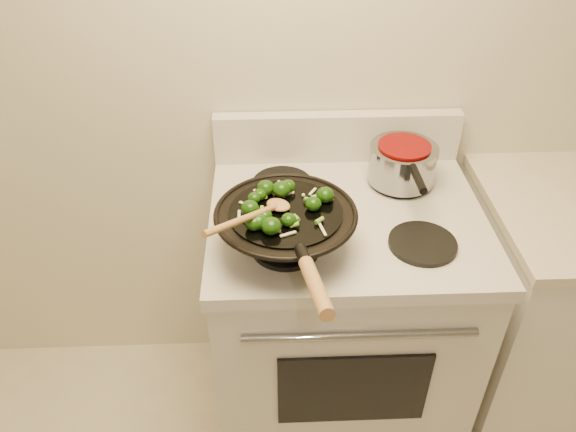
{
  "coord_description": "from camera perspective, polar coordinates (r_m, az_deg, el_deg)",
  "views": [
    {
      "loc": [
        -0.46,
        -0.1,
        1.87
      ],
      "look_at": [
        -0.42,
        1.03,
        1.02
      ],
      "focal_mm": 35.0,
      "sensor_mm": 36.0,
      "label": 1
    }
  ],
  "objects": [
    {
      "name": "wok",
      "position": [
        1.42,
        -0.19,
        -1.2
      ],
      "size": [
        0.36,
        0.6,
        0.19
      ],
      "color": "black",
      "rests_on": "stove"
    },
    {
      "name": "wooden_spoon",
      "position": [
        1.34,
        -2.95,
        0.34
      ],
      "size": [
        0.21,
        0.25,
        0.09
      ],
      "color": "#A77742",
      "rests_on": "wok"
    },
    {
      "name": "saucepan",
      "position": [
        1.71,
        11.56,
        5.32
      ],
      "size": [
        0.2,
        0.32,
        0.12
      ],
      "color": "gray",
      "rests_on": "stove"
    },
    {
      "name": "stirfry",
      "position": [
        1.38,
        -1.18,
        1.08
      ],
      "size": [
        0.24,
        0.24,
        0.04
      ],
      "color": "#133808",
      "rests_on": "wok"
    },
    {
      "name": "counter_unit",
      "position": [
        2.19,
        27.22,
        -8.56
      ],
      "size": [
        0.77,
        0.62,
        0.91
      ],
      "color": "white",
      "rests_on": "ground"
    },
    {
      "name": "stove",
      "position": [
        1.9,
        5.15,
        -10.56
      ],
      "size": [
        0.78,
        0.67,
        1.08
      ],
      "color": "silver",
      "rests_on": "ground"
    }
  ]
}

